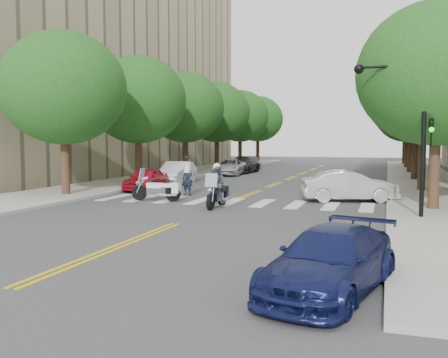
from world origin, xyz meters
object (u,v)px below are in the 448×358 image
at_px(motorcycle_police, 217,188).
at_px(officer_standing, 187,180).
at_px(motorcycle_parked, 160,190).
at_px(convertible, 349,186).
at_px(sedan_blue, 331,261).

relative_size(motorcycle_police, officer_standing, 1.42).
relative_size(motorcycle_parked, convertible, 0.54).
height_order(motorcycle_parked, officer_standing, officer_standing).
bearing_deg(sedan_blue, motorcycle_police, 133.08).
relative_size(officer_standing, convertible, 0.37).
height_order(motorcycle_police, officer_standing, motorcycle_police).
bearing_deg(officer_standing, sedan_blue, -48.66).
distance_m(motorcycle_police, motorcycle_parked, 3.56).
height_order(motorcycle_police, sedan_blue, motorcycle_police).
distance_m(motorcycle_police, officer_standing, 4.97).
xyz_separation_m(motorcycle_police, sedan_blue, (6.02, -10.79, -0.24)).
xyz_separation_m(motorcycle_police, convertible, (5.31, 3.94, -0.12)).
bearing_deg(officer_standing, convertible, 9.81).
bearing_deg(motorcycle_police, motorcycle_parked, -22.11).
bearing_deg(sedan_blue, officer_standing, 135.47).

